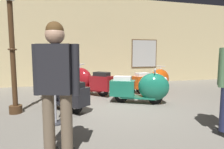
# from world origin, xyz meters

# --- Properties ---
(ground_plane) EXTENTS (60.00, 60.00, 0.00)m
(ground_plane) POSITION_xyz_m (0.00, 0.00, 0.00)
(ground_plane) COLOR slate
(showroom_back_wall) EXTENTS (18.00, 0.24, 3.93)m
(showroom_back_wall) POSITION_xyz_m (0.01, 4.11, 1.96)
(showroom_back_wall) COLOR #CCB784
(showroom_back_wall) RESTS_ON ground
(scooter_0) EXTENTS (1.32, 1.48, 0.95)m
(scooter_0) POSITION_xyz_m (-1.68, 0.37, 0.43)
(scooter_0) COLOR black
(scooter_0) RESTS_ON ground
(scooter_1) EXTENTS (1.51, 1.54, 1.03)m
(scooter_1) POSITION_xyz_m (-0.79, 1.92, 0.47)
(scooter_1) COLOR black
(scooter_1) RESTS_ON ground
(scooter_2) EXTENTS (1.63, 1.12, 0.98)m
(scooter_2) POSITION_xyz_m (0.58, 0.28, 0.45)
(scooter_2) COLOR black
(scooter_2) RESTS_ON ground
(scooter_3) EXTENTS (1.60, 0.80, 0.94)m
(scooter_3) POSITION_xyz_m (1.63, 1.70, 0.43)
(scooter_3) COLOR black
(scooter_3) RESTS_ON ground
(lamppost) EXTENTS (0.34, 0.34, 2.84)m
(lamppost) POSITION_xyz_m (-2.63, 0.24, 1.75)
(lamppost) COLOR #472D19
(lamppost) RESTS_ON ground
(visitor_1) EXTENTS (0.56, 0.37, 1.75)m
(visitor_1) POSITION_xyz_m (-1.61, -1.97, 1.01)
(visitor_1) COLOR black
(visitor_1) RESTS_ON ground
(info_stanchion) EXTENTS (0.28, 0.35, 0.98)m
(info_stanchion) POSITION_xyz_m (-1.71, -0.68, 0.41)
(info_stanchion) COLOR #333338
(info_stanchion) RESTS_ON ground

